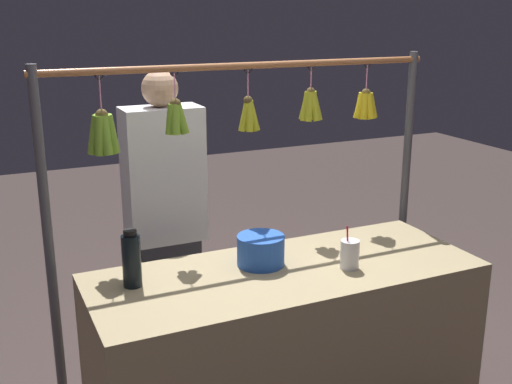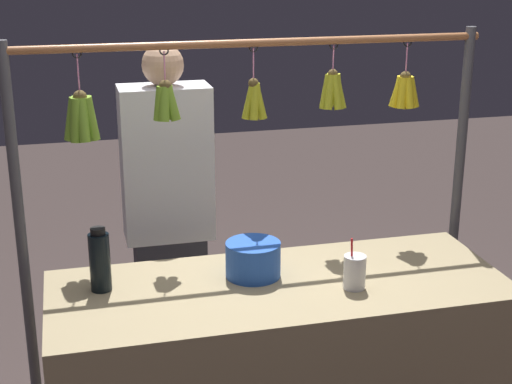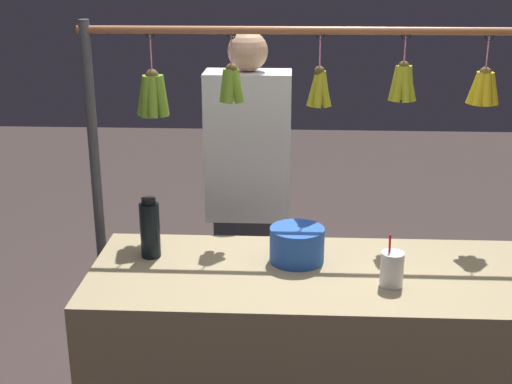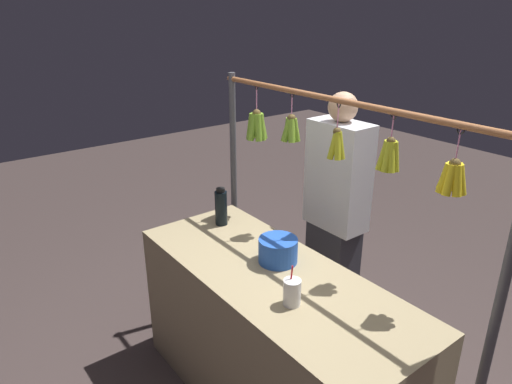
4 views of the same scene
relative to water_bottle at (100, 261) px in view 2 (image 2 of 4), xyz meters
name	(u,v)px [view 2 (image 2 of 4)]	position (x,y,z in m)	size (l,w,h in m)	color
display_rack	(244,159)	(-0.62, -0.30, 0.27)	(1.97, 0.15, 1.79)	#4C4C51
water_bottle	(100,261)	(0.00, 0.00, 0.00)	(0.08, 0.08, 0.25)	black
blue_bucket	(253,259)	(-0.58, 0.02, -0.05)	(0.21, 0.21, 0.14)	blue
drink_cup	(355,272)	(-0.92, 0.22, -0.05)	(0.08, 0.08, 0.20)	silver
vendor_person	(169,229)	(-0.35, -0.69, -0.16)	(0.41, 0.22, 1.71)	#2D2D38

